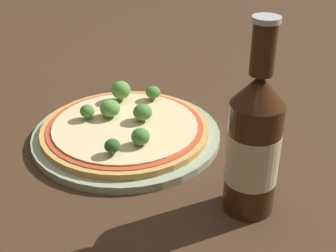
{
  "coord_description": "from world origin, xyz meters",
  "views": [
    {
      "loc": [
        0.6,
        -0.22,
        0.38
      ],
      "look_at": [
        0.08,
        0.01,
        0.06
      ],
      "focal_mm": 50.0,
      "sensor_mm": 36.0,
      "label": 1
    }
  ],
  "objects": [
    {
      "name": "beer_bottle",
      "position": [
        0.21,
        0.06,
        0.09
      ],
      "size": [
        0.06,
        0.06,
        0.25
      ],
      "color": "#381E0F",
      "rests_on": "ground_plane"
    },
    {
      "name": "broccoli_floret_2",
      "position": [
        0.05,
        -0.02,
        0.04
      ],
      "size": [
        0.03,
        0.03,
        0.03
      ],
      "color": "#6B8E51",
      "rests_on": "pizza"
    },
    {
      "name": "broccoli_floret_1",
      "position": [
        -0.01,
        0.01,
        0.04
      ],
      "size": [
        0.03,
        0.03,
        0.03
      ],
      "color": "#6B8E51",
      "rests_on": "pizza"
    },
    {
      "name": "broccoli_floret_0",
      "position": [
        0.06,
        -0.07,
        0.04
      ],
      "size": [
        0.02,
        0.02,
        0.02
      ],
      "color": "#6B8E51",
      "rests_on": "pizza"
    },
    {
      "name": "broccoli_floret_4",
      "position": [
        -0.1,
        0.0,
        0.05
      ],
      "size": [
        0.03,
        0.03,
        0.04
      ],
      "color": "#6B8E51",
      "rests_on": "pizza"
    },
    {
      "name": "ground_plane",
      "position": [
        0.0,
        0.0,
        0.0
      ],
      "size": [
        3.0,
        3.0,
        0.0
      ],
      "primitive_type": "plane",
      "color": "#3D2819"
    },
    {
      "name": "plate",
      "position": [
        -0.01,
        -0.02,
        0.01
      ],
      "size": [
        0.3,
        0.3,
        0.01
      ],
      "color": "#93A384",
      "rests_on": "ground_plane"
    },
    {
      "name": "pizza",
      "position": [
        -0.01,
        -0.02,
        0.02
      ],
      "size": [
        0.27,
        0.27,
        0.01
      ],
      "color": "tan",
      "rests_on": "plate"
    },
    {
      "name": "broccoli_floret_5",
      "position": [
        -0.05,
        -0.07,
        0.04
      ],
      "size": [
        0.02,
        0.02,
        0.02
      ],
      "color": "#6B8E51",
      "rests_on": "pizza"
    },
    {
      "name": "broccoli_floret_6",
      "position": [
        -0.05,
        -0.04,
        0.04
      ],
      "size": [
        0.03,
        0.03,
        0.03
      ],
      "color": "#6B8E51",
      "rests_on": "pizza"
    },
    {
      "name": "broccoli_floret_3",
      "position": [
        -0.08,
        0.05,
        0.04
      ],
      "size": [
        0.03,
        0.03,
        0.02
      ],
      "color": "#6B8E51",
      "rests_on": "pizza"
    }
  ]
}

